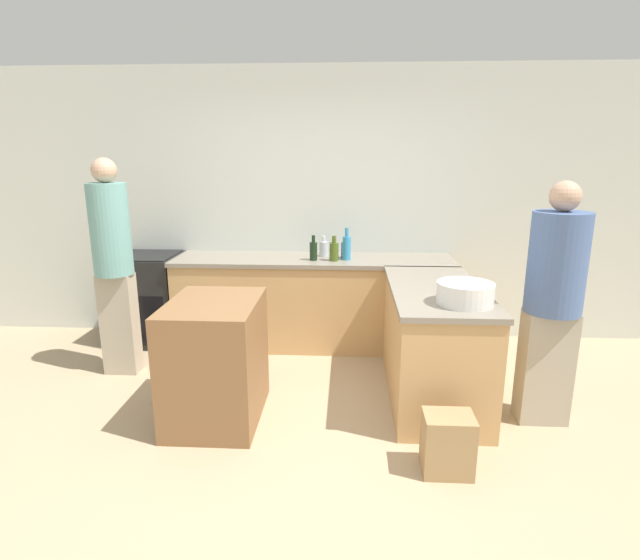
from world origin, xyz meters
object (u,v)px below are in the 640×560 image
range_oven (149,298)px  olive_oil_bottle (334,251)px  dish_soap_bottle (347,247)px  person_at_peninsula (553,298)px  island_table (216,360)px  mixing_bowl (465,293)px  vinegar_bottle_clear (324,248)px  paper_bag (448,444)px  wine_bottle_dark (313,250)px  person_by_range (113,259)px  water_bottle_blue (345,249)px

range_oven → olive_oil_bottle: (1.88, -0.13, 0.53)m
dish_soap_bottle → person_at_peninsula: 1.94m
person_at_peninsula → island_table: bearing=-177.9°
mixing_bowl → vinegar_bottle_clear: bearing=123.3°
island_table → paper_bag: island_table is taller
mixing_bowl → dish_soap_bottle: size_ratio=1.23×
mixing_bowl → person_at_peninsula: (0.61, 0.08, -0.04)m
wine_bottle_dark → paper_bag: size_ratio=0.64×
olive_oil_bottle → paper_bag: bearing=-69.1°
dish_soap_bottle → wine_bottle_dark: dish_soap_bottle is taller
olive_oil_bottle → person_by_range: person_by_range is taller
mixing_bowl → paper_bag: (-0.18, -0.58, -0.77)m
person_at_peninsula → paper_bag: 1.26m
vinegar_bottle_clear → person_at_peninsula: (1.64, -1.48, -0.05)m
range_oven → vinegar_bottle_clear: 1.84m
water_bottle_blue → person_at_peninsula: 2.02m
person_by_range → dish_soap_bottle: bearing=19.6°
person_by_range → olive_oil_bottle: bearing=19.3°
range_oven → vinegar_bottle_clear: bearing=2.6°
mixing_bowl → vinegar_bottle_clear: size_ratio=1.87×
island_table → wine_bottle_dark: size_ratio=3.67×
wine_bottle_dark → person_at_peninsula: person_at_peninsula is taller
dish_soap_bottle → paper_bag: size_ratio=0.82×
person_at_peninsula → person_by_range: bearing=169.2°
dish_soap_bottle → water_bottle_blue: dish_soap_bottle is taller
dish_soap_bottle → vinegar_bottle_clear: dish_soap_bottle is taller
dish_soap_bottle → person_by_range: 2.06m
olive_oil_bottle → person_by_range: (-1.83, -0.64, 0.03)m
olive_oil_bottle → vinegar_bottle_clear: size_ratio=1.18×
island_table → wine_bottle_dark: 1.60m
olive_oil_bottle → dish_soap_bottle: (0.12, 0.05, 0.03)m
wine_bottle_dark → olive_oil_bottle: bearing=-4.3°
person_by_range → paper_bag: (2.57, -1.29, -0.82)m
dish_soap_bottle → water_bottle_blue: 0.10m
mixing_bowl → wine_bottle_dark: size_ratio=1.59×
range_oven → olive_oil_bottle: size_ratio=3.77×
olive_oil_bottle → paper_bag: size_ratio=0.64×
dish_soap_bottle → person_by_range: (-1.94, -0.69, 0.00)m
olive_oil_bottle → wine_bottle_dark: (-0.20, 0.01, 0.00)m
person_at_peninsula → paper_bag: size_ratio=4.57×
wine_bottle_dark → person_by_range: size_ratio=0.13×
island_table → olive_oil_bottle: bearing=59.5°
dish_soap_bottle → wine_bottle_dark: size_ratio=1.29×
island_table → wine_bottle_dark: bearing=66.3°
olive_oil_bottle → wine_bottle_dark: bearing=175.7°
person_at_peninsula → paper_bag: (-0.79, -0.65, -0.73)m
olive_oil_bottle → vinegar_bottle_clear: bearing=117.9°
island_table → olive_oil_bottle: 1.67m
range_oven → wine_bottle_dark: wine_bottle_dark is taller
range_oven → wine_bottle_dark: 1.77m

